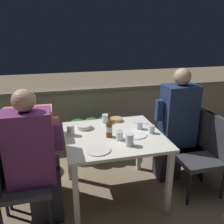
% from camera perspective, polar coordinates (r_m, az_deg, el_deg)
% --- Properties ---
extents(ground_plane, '(16.00, 16.00, 0.00)m').
position_cam_1_polar(ground_plane, '(2.82, 0.36, -19.09)').
color(ground_plane, '#847056').
extents(parapet_wall, '(9.00, 0.18, 0.89)m').
position_cam_1_polar(parapet_wall, '(3.81, -4.83, -0.61)').
color(parapet_wall, gray).
rests_on(parapet_wall, ground_plane).
extents(dining_table, '(0.99, 0.92, 0.73)m').
position_cam_1_polar(dining_table, '(2.47, 0.39, -7.32)').
color(dining_table, silver).
rests_on(dining_table, ground_plane).
extents(planter_hedge, '(0.72, 0.47, 0.57)m').
position_cam_1_polar(planter_hedge, '(3.40, -4.64, -5.54)').
color(planter_hedge, brown).
rests_on(planter_hedge, ground_plane).
extents(chair_left_near, '(0.47, 0.47, 0.87)m').
position_cam_1_polar(chair_left_near, '(2.35, -22.85, -14.01)').
color(chair_left_near, '#333338').
rests_on(chair_left_near, ground_plane).
extents(person_purple_stripe, '(0.49, 0.26, 1.30)m').
position_cam_1_polar(person_purple_stripe, '(2.25, -18.14, -10.90)').
color(person_purple_stripe, '#282833').
rests_on(person_purple_stripe, ground_plane).
extents(chair_left_far, '(0.47, 0.47, 0.87)m').
position_cam_1_polar(chair_left_far, '(2.63, -22.31, -10.24)').
color(chair_left_far, '#333338').
rests_on(chair_left_far, ground_plane).
extents(person_coral_top, '(0.52, 0.26, 1.21)m').
position_cam_1_polar(person_coral_top, '(2.56, -17.98, -8.30)').
color(person_coral_top, '#282833').
rests_on(person_coral_top, ground_plane).
extents(chair_right_near, '(0.47, 0.47, 0.87)m').
position_cam_1_polar(chair_right_near, '(2.82, 21.92, -8.12)').
color(chair_right_near, '#333338').
rests_on(chair_right_near, ground_plane).
extents(chair_right_far, '(0.47, 0.47, 0.87)m').
position_cam_1_polar(chair_right_far, '(3.04, 18.08, -5.56)').
color(chair_right_far, '#333338').
rests_on(chair_right_far, ground_plane).
extents(person_navy_jumper, '(0.48, 0.26, 1.35)m').
position_cam_1_polar(person_navy_jumper, '(2.88, 14.99, -3.12)').
color(person_navy_jumper, '#282833').
rests_on(person_navy_jumper, ground_plane).
extents(beer_bottle, '(0.06, 0.06, 0.25)m').
position_cam_1_polar(beer_bottle, '(2.34, -0.71, -3.85)').
color(beer_bottle, brown).
rests_on(beer_bottle, dining_table).
extents(plate_0, '(0.23, 0.23, 0.01)m').
position_cam_1_polar(plate_0, '(2.43, 5.71, -5.39)').
color(plate_0, white).
rests_on(plate_0, dining_table).
extents(plate_1, '(0.23, 0.23, 0.01)m').
position_cam_1_polar(plate_1, '(2.13, -3.45, -9.04)').
color(plate_1, silver).
rests_on(plate_1, dining_table).
extents(bowl_0, '(0.14, 0.14, 0.04)m').
position_cam_1_polar(bowl_0, '(2.77, 1.04, -1.74)').
color(bowl_0, tan).
rests_on(bowl_0, dining_table).
extents(bowl_1, '(0.16, 0.16, 0.05)m').
position_cam_1_polar(bowl_1, '(2.58, -6.70, -3.41)').
color(bowl_1, silver).
rests_on(bowl_1, dining_table).
extents(glass_cup_0, '(0.08, 0.08, 0.10)m').
position_cam_1_polar(glass_cup_0, '(2.71, -1.59, -1.61)').
color(glass_cup_0, silver).
rests_on(glass_cup_0, dining_table).
extents(glass_cup_1, '(0.07, 0.07, 0.09)m').
position_cam_1_polar(glass_cup_1, '(2.30, 1.83, -5.71)').
color(glass_cup_1, silver).
rests_on(glass_cup_1, dining_table).
extents(glass_cup_2, '(0.08, 0.08, 0.11)m').
position_cam_1_polar(glass_cup_2, '(2.43, -9.90, -4.33)').
color(glass_cup_2, silver).
rests_on(glass_cup_2, dining_table).
extents(glass_cup_3, '(0.07, 0.07, 0.08)m').
position_cam_1_polar(glass_cup_3, '(2.56, 6.59, -3.22)').
color(glass_cup_3, silver).
rests_on(glass_cup_3, dining_table).
extents(glass_cup_4, '(0.06, 0.06, 0.08)m').
position_cam_1_polar(glass_cup_4, '(2.48, 9.51, -4.15)').
color(glass_cup_4, silver).
rests_on(glass_cup_4, dining_table).
extents(glass_cup_5, '(0.08, 0.08, 0.12)m').
position_cam_1_polar(glass_cup_5, '(2.19, 4.23, -6.67)').
color(glass_cup_5, silver).
rests_on(glass_cup_5, dining_table).
extents(fork_0, '(0.16, 0.10, 0.01)m').
position_cam_1_polar(fork_0, '(2.72, 7.06, -2.72)').
color(fork_0, silver).
rests_on(fork_0, dining_table).
extents(potted_plant, '(0.41, 0.41, 0.80)m').
position_cam_1_polar(potted_plant, '(3.34, -23.49, -4.48)').
color(potted_plant, '#9E5638').
rests_on(potted_plant, ground_plane).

